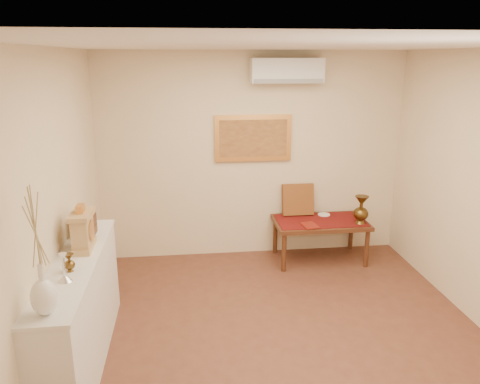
{
  "coord_description": "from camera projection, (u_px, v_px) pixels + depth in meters",
  "views": [
    {
      "loc": [
        -0.88,
        -3.73,
        2.62
      ],
      "look_at": [
        -0.3,
        1.15,
        1.19
      ],
      "focal_mm": 35.0,
      "sensor_mm": 36.0,
      "label": 1
    }
  ],
  "objects": [
    {
      "name": "wooden_chest",
      "position": [
        87.0,
        223.0,
        4.42
      ],
      "size": [
        0.16,
        0.21,
        0.24
      ],
      "color": "tan",
      "rests_on": "display_ledge"
    },
    {
      "name": "brass_urn_small",
      "position": [
        69.0,
        260.0,
        3.68
      ],
      "size": [
        0.09,
        0.09,
        0.19
      ],
      "primitive_type": null,
      "color": "brown",
      "rests_on": "display_ledge"
    },
    {
      "name": "cushion",
      "position": [
        298.0,
        199.0,
        6.29
      ],
      "size": [
        0.42,
        0.19,
        0.43
      ],
      "primitive_type": "cube",
      "rotation": [
        -0.21,
        0.0,
        0.0
      ],
      "color": "#5E1D12",
      "rests_on": "table_cloth"
    },
    {
      "name": "menu",
      "position": [
        310.0,
        225.0,
        5.91
      ],
      "size": [
        0.22,
        0.27,
        0.01
      ],
      "primitive_type": "cube",
      "rotation": [
        0.0,
        0.0,
        0.15
      ],
      "color": "maroon",
      "rests_on": "table_cloth"
    },
    {
      "name": "brass_urn_tall",
      "position": [
        361.0,
        207.0,
        5.95
      ],
      "size": [
        0.2,
        0.2,
        0.44
      ],
      "primitive_type": null,
      "color": "brown",
      "rests_on": "table_cloth"
    },
    {
      "name": "painting",
      "position": [
        253.0,
        138.0,
        6.06
      ],
      "size": [
        1.0,
        0.06,
        0.6
      ],
      "color": "gold",
      "rests_on": "wall_back"
    },
    {
      "name": "display_ledge",
      "position": [
        81.0,
        312.0,
        4.04
      ],
      "size": [
        0.37,
        2.02,
        0.98
      ],
      "color": "silver",
      "rests_on": "floor"
    },
    {
      "name": "ac_unit",
      "position": [
        287.0,
        71.0,
        5.77
      ],
      "size": [
        0.9,
        0.25,
        0.3
      ],
      "color": "silver",
      "rests_on": "wall_back"
    },
    {
      "name": "floor",
      "position": [
        286.0,
        347.0,
        4.38
      ],
      "size": [
        4.5,
        4.5,
        0.0
      ],
      "primitive_type": "plane",
      "color": "brown",
      "rests_on": "ground"
    },
    {
      "name": "table_cloth",
      "position": [
        320.0,
        220.0,
        6.12
      ],
      "size": [
        1.14,
        0.59,
        0.01
      ],
      "primitive_type": "cube",
      "color": "#631210",
      "rests_on": "low_table"
    },
    {
      "name": "white_vase",
      "position": [
        38.0,
        250.0,
        2.96
      ],
      "size": [
        0.17,
        0.17,
        0.91
      ],
      "primitive_type": null,
      "color": "white",
      "rests_on": "display_ledge"
    },
    {
      "name": "candlestick",
      "position": [
        64.0,
        268.0,
        3.51
      ],
      "size": [
        0.11,
        0.11,
        0.23
      ],
      "primitive_type": null,
      "color": "silver",
      "rests_on": "display_ledge"
    },
    {
      "name": "plate",
      "position": [
        324.0,
        215.0,
        6.31
      ],
      "size": [
        0.16,
        0.16,
        0.01
      ],
      "primitive_type": "cylinder",
      "color": "white",
      "rests_on": "table_cloth"
    },
    {
      "name": "mantel_clock",
      "position": [
        83.0,
        230.0,
        4.09
      ],
      "size": [
        0.17,
        0.36,
        0.41
      ],
      "color": "tan",
      "rests_on": "display_ledge"
    },
    {
      "name": "low_table",
      "position": [
        320.0,
        225.0,
        6.14
      ],
      "size": [
        1.2,
        0.7,
        0.55
      ],
      "color": "#4F2917",
      "rests_on": "floor"
    },
    {
      "name": "ceiling",
      "position": [
        296.0,
        46.0,
        3.63
      ],
      "size": [
        4.5,
        4.5,
        0.0
      ],
      "primitive_type": "plane",
      "rotation": [
        3.14,
        0.0,
        0.0
      ],
      "color": "white",
      "rests_on": "ground"
    },
    {
      "name": "wall_back",
      "position": [
        253.0,
        157.0,
        6.15
      ],
      "size": [
        4.0,
        0.02,
        2.7
      ],
      "primitive_type": "cube",
      "color": "beige",
      "rests_on": "ground"
    },
    {
      "name": "wall_left",
      "position": [
        48.0,
        220.0,
        3.78
      ],
      "size": [
        0.02,
        4.5,
        2.7
      ],
      "primitive_type": "cube",
      "color": "beige",
      "rests_on": "ground"
    }
  ]
}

